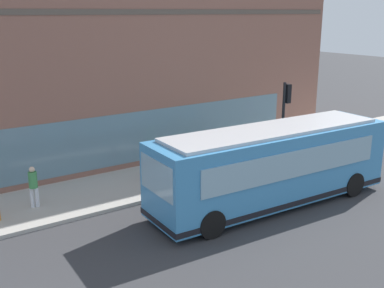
{
  "coord_description": "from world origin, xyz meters",
  "views": [
    {
      "loc": [
        -12.55,
        11.12,
        7.28
      ],
      "look_at": [
        1.87,
        1.17,
        2.32
      ],
      "focal_mm": 43.85,
      "sensor_mm": 36.0,
      "label": 1
    }
  ],
  "objects_px": {
    "pedestrian_near_building_entrance": "(214,142)",
    "pedestrian_walking_along_curb": "(33,184)",
    "city_bus_nearside": "(272,166)",
    "newspaper_vending_box": "(223,165)",
    "pedestrian_by_light_pole": "(322,129)",
    "fire_hydrant": "(147,170)",
    "traffic_light_near_corner": "(285,107)"
  },
  "relations": [
    {
      "from": "fire_hydrant",
      "to": "pedestrian_by_light_pole",
      "type": "distance_m",
      "value": 10.12
    },
    {
      "from": "city_bus_nearside",
      "to": "fire_hydrant",
      "type": "xyz_separation_m",
      "value": [
        4.95,
        2.72,
        -1.04
      ]
    },
    {
      "from": "pedestrian_near_building_entrance",
      "to": "pedestrian_walking_along_curb",
      "type": "bearing_deg",
      "value": 94.51
    },
    {
      "from": "pedestrian_walking_along_curb",
      "to": "newspaper_vending_box",
      "type": "relative_size",
      "value": 1.78
    },
    {
      "from": "city_bus_nearside",
      "to": "pedestrian_walking_along_curb",
      "type": "xyz_separation_m",
      "value": [
        4.58,
        7.79,
        -0.49
      ]
    },
    {
      "from": "fire_hydrant",
      "to": "pedestrian_by_light_pole",
      "type": "height_order",
      "value": "pedestrian_by_light_pole"
    },
    {
      "from": "city_bus_nearside",
      "to": "newspaper_vending_box",
      "type": "height_order",
      "value": "city_bus_nearside"
    },
    {
      "from": "pedestrian_near_building_entrance",
      "to": "pedestrian_walking_along_curb",
      "type": "relative_size",
      "value": 1.02
    },
    {
      "from": "newspaper_vending_box",
      "to": "city_bus_nearside",
      "type": "bearing_deg",
      "value": 173.96
    },
    {
      "from": "fire_hydrant",
      "to": "city_bus_nearside",
      "type": "bearing_deg",
      "value": -151.18
    },
    {
      "from": "pedestrian_near_building_entrance",
      "to": "newspaper_vending_box",
      "type": "relative_size",
      "value": 1.81
    },
    {
      "from": "traffic_light_near_corner",
      "to": "pedestrian_walking_along_curb",
      "type": "xyz_separation_m",
      "value": [
        1.34,
        11.73,
        -1.83
      ]
    },
    {
      "from": "city_bus_nearside",
      "to": "pedestrian_by_light_pole",
      "type": "xyz_separation_m",
      "value": [
        3.74,
        -7.3,
        -0.35
      ]
    },
    {
      "from": "city_bus_nearside",
      "to": "fire_hydrant",
      "type": "bearing_deg",
      "value": 28.82
    },
    {
      "from": "pedestrian_walking_along_curb",
      "to": "newspaper_vending_box",
      "type": "bearing_deg",
      "value": -98.04
    },
    {
      "from": "traffic_light_near_corner",
      "to": "newspaper_vending_box",
      "type": "distance_m",
      "value": 4.25
    },
    {
      "from": "fire_hydrant",
      "to": "pedestrian_near_building_entrance",
      "type": "distance_m",
      "value": 4.05
    },
    {
      "from": "pedestrian_near_building_entrance",
      "to": "newspaper_vending_box",
      "type": "height_order",
      "value": "pedestrian_near_building_entrance"
    },
    {
      "from": "fire_hydrant",
      "to": "traffic_light_near_corner",
      "type": "bearing_deg",
      "value": -104.37
    },
    {
      "from": "pedestrian_near_building_entrance",
      "to": "pedestrian_walking_along_curb",
      "type": "xyz_separation_m",
      "value": [
        -0.71,
        9.06,
        -0.02
      ]
    },
    {
      "from": "pedestrian_by_light_pole",
      "to": "newspaper_vending_box",
      "type": "relative_size",
      "value": 2.02
    },
    {
      "from": "newspaper_vending_box",
      "to": "pedestrian_by_light_pole",
      "type": "bearing_deg",
      "value": -87.49
    },
    {
      "from": "pedestrian_by_light_pole",
      "to": "newspaper_vending_box",
      "type": "xyz_separation_m",
      "value": [
        -0.3,
        6.94,
        -0.6
      ]
    },
    {
      "from": "fire_hydrant",
      "to": "pedestrian_by_light_pole",
      "type": "relative_size",
      "value": 0.41
    },
    {
      "from": "traffic_light_near_corner",
      "to": "pedestrian_near_building_entrance",
      "type": "bearing_deg",
      "value": 52.34
    },
    {
      "from": "city_bus_nearside",
      "to": "pedestrian_walking_along_curb",
      "type": "height_order",
      "value": "city_bus_nearside"
    },
    {
      "from": "pedestrian_walking_along_curb",
      "to": "fire_hydrant",
      "type": "bearing_deg",
      "value": -85.87
    },
    {
      "from": "traffic_light_near_corner",
      "to": "fire_hydrant",
      "type": "bearing_deg",
      "value": 75.63
    },
    {
      "from": "pedestrian_walking_along_curb",
      "to": "pedestrian_by_light_pole",
      "type": "bearing_deg",
      "value": -93.22
    },
    {
      "from": "city_bus_nearside",
      "to": "pedestrian_by_light_pole",
      "type": "height_order",
      "value": "city_bus_nearside"
    },
    {
      "from": "pedestrian_by_light_pole",
      "to": "newspaper_vending_box",
      "type": "distance_m",
      "value": 6.97
    },
    {
      "from": "pedestrian_near_building_entrance",
      "to": "pedestrian_walking_along_curb",
      "type": "height_order",
      "value": "pedestrian_near_building_entrance"
    }
  ]
}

